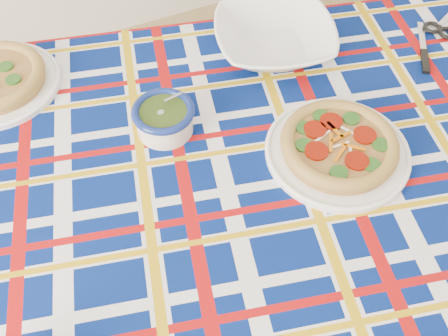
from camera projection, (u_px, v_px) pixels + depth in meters
name	position (u px, v px, depth m)	size (l,w,h in m)	color
dining_table	(258.00, 187.00, 1.12)	(1.83, 1.38, 0.76)	brown
tablecloth	(259.00, 180.00, 1.10)	(1.66, 1.05, 0.11)	#05185A
main_focaccia_plate	(339.00, 145.00, 1.05)	(0.32, 0.32, 0.06)	olive
pesto_bowl	(164.00, 117.00, 1.09)	(0.14, 0.14, 0.08)	#20320D
serving_bowl	(274.00, 39.00, 1.26)	(0.30, 0.30, 0.07)	white
table_knife	(422.00, 37.00, 1.31)	(0.22, 0.02, 0.01)	silver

